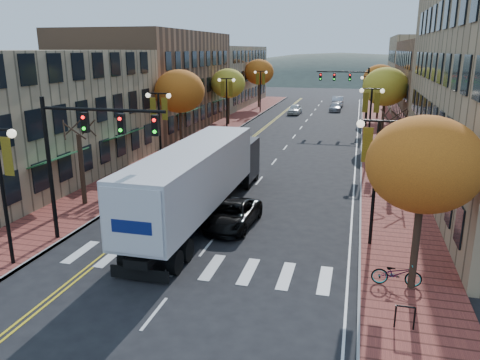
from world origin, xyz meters
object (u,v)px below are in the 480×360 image
Objects in this scene: navy_sedan at (177,227)px; bicycle at (397,273)px; semi_truck at (202,174)px; black_suv at (233,215)px.

navy_sedan reaches higher than bicycle.
navy_sedan is at bearing -92.62° from semi_truck.
navy_sedan reaches higher than black_suv.
black_suv is (2.17, 2.53, -0.04)m from navy_sedan.
bicycle is at bearing -30.41° from semi_truck.
navy_sedan is (-0.18, -3.53, -1.78)m from semi_truck.
semi_truck is 3.95m from navy_sedan.
semi_truck is 3.57× the size of black_suv.
semi_truck is 2.87m from black_suv.
black_suv is at bearing -26.38° from semi_truck.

